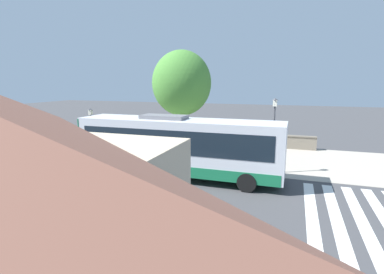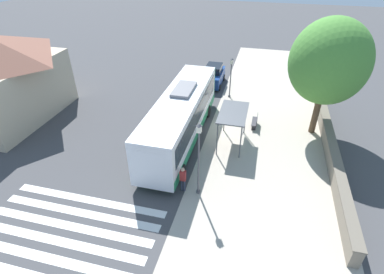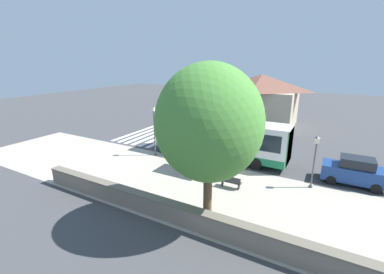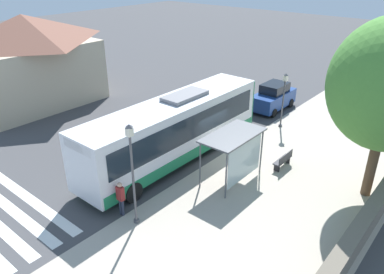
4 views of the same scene
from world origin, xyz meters
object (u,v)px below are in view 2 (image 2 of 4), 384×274
object	(u,v)px
bus	(181,116)
bus_shelter	(235,118)
parked_car_behind_bus	(214,75)
street_lamp_far	(199,155)
shade_tree	(329,62)
street_lamp_near	(231,74)
bench	(255,121)
pedestrian	(183,178)

from	to	relation	value
bus	bus_shelter	size ratio (longest dim) A/B	3.48
bus_shelter	parked_car_behind_bus	bearing A→B (deg)	-71.54
street_lamp_far	parked_car_behind_bus	world-z (taller)	street_lamp_far
bus_shelter	street_lamp_far	bearing A→B (deg)	76.73
shade_tree	parked_car_behind_bus	xyz separation A→B (m)	(8.98, -7.08, -4.52)
street_lamp_near	street_lamp_far	distance (m)	13.15
bus_shelter	street_lamp_far	world-z (taller)	street_lamp_far
bus_shelter	bench	xyz separation A→B (m)	(-1.32, -2.79, -1.68)
street_lamp_far	shade_tree	world-z (taller)	shade_tree
bus_shelter	street_lamp_near	size ratio (longest dim) A/B	0.94
bench	parked_car_behind_bus	xyz separation A→B (m)	(4.71, -7.36, 0.49)
pedestrian	street_lamp_far	bearing A→B (deg)	-177.64
shade_tree	street_lamp_far	bearing A→B (deg)	51.25
bench	street_lamp_near	xyz separation A→B (m)	(2.71, -4.84, 1.74)
bus	bus_shelter	bearing A→B (deg)	-175.83
bus	street_lamp_near	world-z (taller)	street_lamp_near
bus_shelter	parked_car_behind_bus	world-z (taller)	bus_shelter
pedestrian	street_lamp_far	distance (m)	1.97
shade_tree	parked_car_behind_bus	bearing A→B (deg)	-38.27
bus_shelter	pedestrian	distance (m)	6.07
street_lamp_far	bus	bearing A→B (deg)	-64.50
bus	pedestrian	xyz separation A→B (m)	(-1.60, 5.27, -0.91)
bus_shelter	pedestrian	xyz separation A→B (m)	(2.19, 5.54, -1.16)
bus_shelter	pedestrian	size ratio (longest dim) A/B	2.06
shade_tree	parked_car_behind_bus	size ratio (longest dim) A/B	2.08
bus	street_lamp_near	bearing A→B (deg)	-106.95
bus_shelter	street_lamp_far	xyz separation A→B (m)	(1.30, 5.51, 0.59)
bench	shade_tree	bearing A→B (deg)	-176.25
pedestrian	bench	distance (m)	9.06
bus	bench	world-z (taller)	bus
pedestrian	parked_car_behind_bus	bearing A→B (deg)	-85.63
bus	street_lamp_far	xyz separation A→B (m)	(-2.49, 5.23, 0.84)
pedestrian	parked_car_behind_bus	xyz separation A→B (m)	(1.20, -15.70, -0.03)
pedestrian	parked_car_behind_bus	world-z (taller)	parked_car_behind_bus
bus	street_lamp_far	bearing A→B (deg)	115.50
bench	shade_tree	size ratio (longest dim) A/B	0.18
pedestrian	shade_tree	xyz separation A→B (m)	(-7.78, -8.62, 4.49)
bench	bus	bearing A→B (deg)	30.96
bus	parked_car_behind_bus	xyz separation A→B (m)	(-0.40, -10.43, -0.94)
bus	bus_shelter	xyz separation A→B (m)	(-3.79, -0.28, 0.25)
bench	shade_tree	world-z (taller)	shade_tree
bench	street_lamp_far	bearing A→B (deg)	72.46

